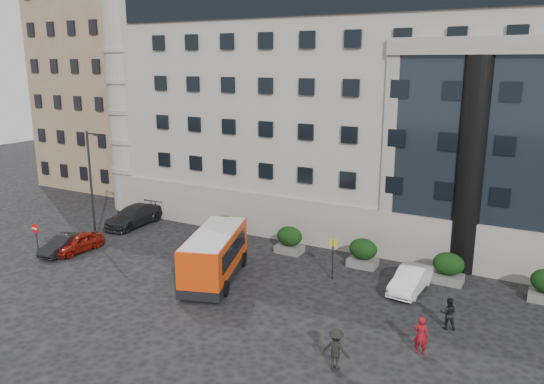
{
  "coord_description": "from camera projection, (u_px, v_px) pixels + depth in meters",
  "views": [
    {
      "loc": [
        16.6,
        -22.49,
        12.64
      ],
      "look_at": [
        1.65,
        4.54,
        5.0
      ],
      "focal_mm": 35.0,
      "sensor_mm": 36.0,
      "label": 1
    }
  ],
  "objects": [
    {
      "name": "bus_stop_sign",
      "position": [
        333.0,
        252.0,
        31.18
      ],
      "size": [
        0.5,
        0.08,
        2.52
      ],
      "color": "#262628",
      "rests_on": "ground"
    },
    {
      "name": "pedestrian_b",
      "position": [
        448.0,
        313.0,
        25.57
      ],
      "size": [
        0.91,
        0.78,
        1.61
      ],
      "primitive_type": "imported",
      "rotation": [
        0.0,
        0.0,
        3.38
      ],
      "color": "black",
      "rests_on": "ground"
    },
    {
      "name": "hedge_c",
      "position": [
        363.0,
        253.0,
        33.33
      ],
      "size": [
        1.8,
        1.26,
        1.84
      ],
      "color": "#50504E",
      "rests_on": "ground"
    },
    {
      "name": "parked_car_a",
      "position": [
        78.0,
        243.0,
        36.04
      ],
      "size": [
        1.67,
        3.76,
        1.26
      ],
      "primitive_type": "imported",
      "rotation": [
        0.0,
        0.0,
        -0.05
      ],
      "color": "maroon",
      "rests_on": "ground"
    },
    {
      "name": "parked_car_c",
      "position": [
        134.0,
        216.0,
        41.8
      ],
      "size": [
        2.3,
        5.42,
        1.56
      ],
      "primitive_type": "imported",
      "rotation": [
        0.0,
        0.0,
        0.02
      ],
      "color": "black",
      "rests_on": "ground"
    },
    {
      "name": "hedge_a",
      "position": [
        225.0,
        228.0,
        38.22
      ],
      "size": [
        1.8,
        1.26,
        1.84
      ],
      "color": "#50504E",
      "rests_on": "ground"
    },
    {
      "name": "parked_car_d",
      "position": [
        152.0,
        194.0,
        49.36
      ],
      "size": [
        2.86,
        4.97,
        1.31
      ],
      "primitive_type": "imported",
      "rotation": [
        0.0,
        0.0,
        0.15
      ],
      "color": "black",
      "rests_on": "ground"
    },
    {
      "name": "apartment_far",
      "position": [
        207.0,
        74.0,
        72.26
      ],
      "size": [
        13.0,
        13.0,
        22.0
      ],
      "primitive_type": "cube",
      "color": "brown",
      "rests_on": "ground"
    },
    {
      "name": "pedestrian_a",
      "position": [
        421.0,
        336.0,
        23.34
      ],
      "size": [
        0.68,
        0.49,
        1.77
      ],
      "primitive_type": "imported",
      "rotation": [
        0.0,
        0.0,
        3.24
      ],
      "color": "maroon",
      "rests_on": "ground"
    },
    {
      "name": "civic_building",
      "position": [
        421.0,
        107.0,
        43.65
      ],
      "size": [
        44.0,
        24.0,
        18.0
      ],
      "primitive_type": "cube",
      "color": "#A39F8F",
      "rests_on": "ground"
    },
    {
      "name": "hedge_b",
      "position": [
        289.0,
        240.0,
        35.78
      ],
      "size": [
        1.8,
        1.26,
        1.84
      ],
      "color": "#50504E",
      "rests_on": "ground"
    },
    {
      "name": "apartment_near",
      "position": [
        130.0,
        87.0,
        55.8
      ],
      "size": [
        14.0,
        14.0,
        20.0
      ],
      "primitive_type": "cube",
      "color": "#7F654A",
      "rests_on": "ground"
    },
    {
      "name": "no_entry_sign",
      "position": [
        36.0,
        233.0,
        34.77
      ],
      "size": [
        0.64,
        0.16,
        2.32
      ],
      "color": "#262628",
      "rests_on": "ground"
    },
    {
      "name": "hedge_d",
      "position": [
        448.0,
        268.0,
        30.89
      ],
      "size": [
        1.8,
        1.26,
        1.84
      ],
      "color": "#50504E",
      "rests_on": "ground"
    },
    {
      "name": "street_lamp",
      "position": [
        92.0,
        183.0,
        37.05
      ],
      "size": [
        1.16,
        0.18,
        8.0
      ],
      "color": "#262628",
      "rests_on": "ground"
    },
    {
      "name": "ground",
      "position": [
        208.0,
        291.0,
        29.94
      ],
      "size": [
        120.0,
        120.0,
        0.0
      ],
      "primitive_type": "plane",
      "color": "black",
      "rests_on": "ground"
    },
    {
      "name": "parked_car_b",
      "position": [
        63.0,
        244.0,
        35.8
      ],
      "size": [
        1.85,
        3.85,
        1.22
      ],
      "primitive_type": "imported",
      "rotation": [
        0.0,
        0.0,
        0.16
      ],
      "color": "black",
      "rests_on": "ground"
    },
    {
      "name": "pedestrian_c",
      "position": [
        336.0,
        349.0,
        22.22
      ],
      "size": [
        1.17,
        0.68,
        1.81
      ],
      "primitive_type": "imported",
      "rotation": [
        0.0,
        0.0,
        3.14
      ],
      "color": "black",
      "rests_on": "ground"
    },
    {
      "name": "entrance_column",
      "position": [
        471.0,
        167.0,
        31.49
      ],
      "size": [
        1.8,
        1.8,
        13.0
      ],
      "primitive_type": "cylinder",
      "color": "black",
      "rests_on": "ground"
    },
    {
      "name": "white_taxi",
      "position": [
        411.0,
        280.0,
        29.85
      ],
      "size": [
        1.69,
        4.18,
        1.35
      ],
      "primitive_type": "imported",
      "rotation": [
        0.0,
        0.0,
        -0.07
      ],
      "color": "white",
      "rests_on": "ground"
    },
    {
      "name": "red_truck",
      "position": [
        148.0,
        186.0,
        49.03
      ],
      "size": [
        2.7,
        5.26,
        2.76
      ],
      "rotation": [
        0.0,
        0.0,
        -0.07
      ],
      "color": "maroon",
      "rests_on": "ground"
    },
    {
      "name": "minibus",
      "position": [
        215.0,
        254.0,
        31.24
      ],
      "size": [
        4.56,
        7.36,
        2.9
      ],
      "rotation": [
        0.0,
        0.0,
        0.33
      ],
      "color": "red",
      "rests_on": "ground"
    }
  ]
}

